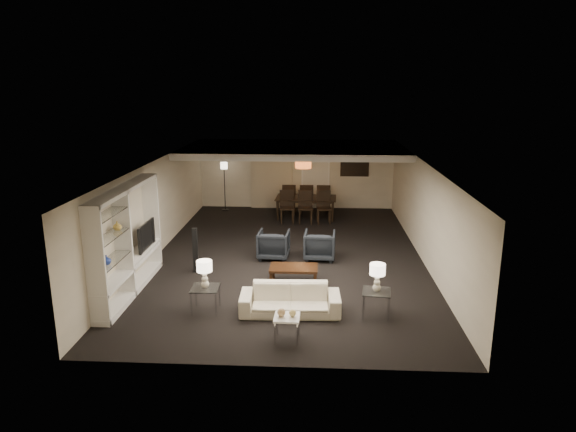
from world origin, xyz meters
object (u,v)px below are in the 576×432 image
(armchair_left, at_px, (274,245))
(chair_fr, at_px, (323,199))
(sofa, at_px, (290,299))
(chair_fm, at_px, (306,199))
(floor_speaker, at_px, (195,250))
(vase_blue, at_px, (106,260))
(marble_table, at_px, (287,328))
(coffee_table, at_px, (294,275))
(floor_lamp, at_px, (225,186))
(table_lamp_right, at_px, (377,278))
(side_table_left, at_px, (206,299))
(chair_nr, at_px, (324,208))
(chair_nl, at_px, (287,207))
(chair_fl, at_px, (289,198))
(chair_nm, at_px, (305,207))
(dining_table, at_px, (306,208))
(vase_amber, at_px, (117,226))
(table_lamp_left, at_px, (205,274))
(television, at_px, (142,236))
(armchair_right, at_px, (320,245))
(pendant_light, at_px, (303,164))
(side_table_right, at_px, (376,303))

(armchair_left, relative_size, chair_fr, 0.77)
(sofa, height_order, chair_fm, chair_fm)
(sofa, height_order, floor_speaker, floor_speaker)
(vase_blue, relative_size, chair_fm, 0.18)
(marble_table, bearing_deg, coffee_table, 90.00)
(chair_fr, relative_size, floor_lamp, 0.61)
(floor_speaker, relative_size, chair_fm, 1.04)
(sofa, height_order, table_lamp_right, table_lamp_right)
(chair_fm, distance_m, floor_lamp, 2.97)
(side_table_left, relative_size, chair_nr, 0.52)
(floor_speaker, bearing_deg, chair_nl, 59.95)
(marble_table, height_order, chair_fl, chair_fl)
(vase_blue, height_order, chair_nm, vase_blue)
(floor_speaker, xyz_separation_m, dining_table, (2.56, 5.27, -0.20))
(vase_blue, bearing_deg, armchair_left, 50.58)
(coffee_table, bearing_deg, marble_table, -90.00)
(dining_table, height_order, chair_nm, chair_nm)
(coffee_table, bearing_deg, vase_amber, -160.99)
(table_lamp_left, height_order, television, television)
(side_table_left, bearing_deg, chair_nl, 79.58)
(armchair_right, height_order, side_table_left, armchair_right)
(table_lamp_right, relative_size, floor_speaker, 0.51)
(side_table_left, relative_size, vase_amber, 2.94)
(sofa, height_order, side_table_left, sofa)
(side_table_left, xyz_separation_m, vase_blue, (-1.84, -0.28, 0.90))
(table_lamp_right, height_order, chair_nm, table_lamp_right)
(pendant_light, xyz_separation_m, vase_amber, (-3.61, -6.60, -0.27))
(sofa, distance_m, dining_table, 7.46)
(armchair_left, relative_size, marble_table, 1.79)
(floor_speaker, height_order, chair_nr, floor_speaker)
(vase_amber, xyz_separation_m, floor_speaker, (1.14, 1.81, -1.10))
(chair_nm, bearing_deg, table_lamp_left, -108.19)
(table_lamp_left, xyz_separation_m, dining_table, (1.85, 7.46, -0.43))
(floor_lamp, bearing_deg, side_table_left, -82.69)
(vase_amber, distance_m, floor_lamp, 8.14)
(vase_amber, bearing_deg, side_table_left, -11.63)
(dining_table, bearing_deg, chair_nm, -87.45)
(pendant_light, xyz_separation_m, side_table_right, (1.63, -6.98, -1.67))
(sofa, xyz_separation_m, side_table_right, (1.70, 0.00, -0.04))
(television, xyz_separation_m, floor_speaker, (1.11, 0.50, -0.50))
(pendant_light, bearing_deg, sofa, -90.54)
(armchair_right, distance_m, chair_nm, 3.54)
(armchair_right, relative_size, chair_fl, 0.77)
(chair_nm, relative_size, floor_lamp, 0.61)
(sofa, relative_size, chair_fm, 1.88)
(pendant_light, xyz_separation_m, floor_lamp, (-2.85, 1.47, -1.05))
(coffee_table, bearing_deg, side_table_left, -136.74)
(pendant_light, bearing_deg, chair_nr, -13.54)
(chair_fr, bearing_deg, table_lamp_left, 74.54)
(chair_nr, xyz_separation_m, chair_fl, (-1.20, 1.30, 0.00))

